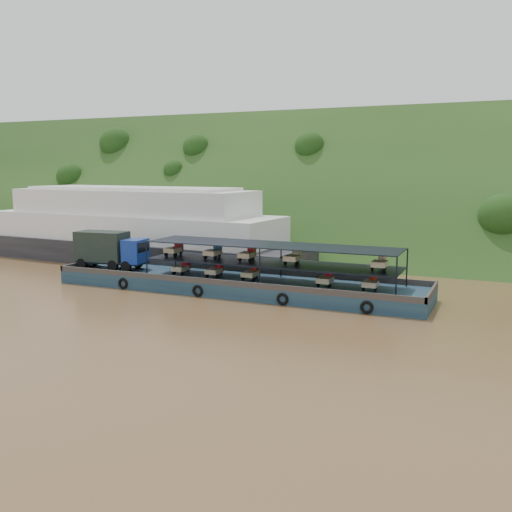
% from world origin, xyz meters
% --- Properties ---
extents(ground, '(160.00, 160.00, 0.00)m').
position_xyz_m(ground, '(0.00, 0.00, 0.00)').
color(ground, brown).
rests_on(ground, ground).
extents(hillside, '(140.00, 39.60, 39.60)m').
position_xyz_m(hillside, '(0.00, 36.00, 0.00)').
color(hillside, '#1A3613').
rests_on(hillside, ground).
extents(cargo_barge, '(35.00, 7.18, 4.92)m').
position_xyz_m(cargo_barge, '(-5.18, 1.70, 1.22)').
color(cargo_barge, '#122942').
rests_on(cargo_barge, ground).
extents(passenger_ferry, '(45.06, 13.78, 9.00)m').
position_xyz_m(passenger_ferry, '(-22.92, 12.94, 3.90)').
color(passenger_ferry, black).
rests_on(passenger_ferry, ground).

